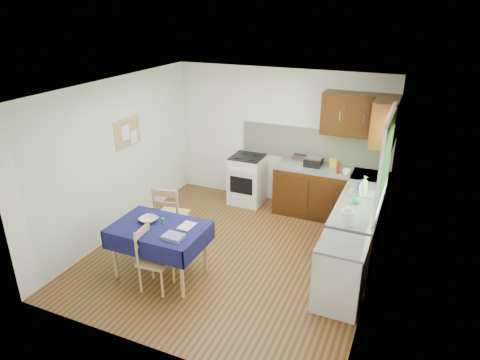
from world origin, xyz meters
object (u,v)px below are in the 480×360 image
at_px(dining_table, 159,233).
at_px(toaster, 300,160).
at_px(dish_rack, 361,192).
at_px(chair_far, 170,214).
at_px(sandwich_press, 313,161).
at_px(chair_near, 152,257).
at_px(kettle, 347,217).

relative_size(dining_table, toaster, 4.77).
distance_m(toaster, dish_rack, 1.44).
distance_m(dining_table, dish_rack, 3.00).
relative_size(chair_far, sandwich_press, 3.51).
bearing_deg(toaster, dish_rack, -23.60).
height_order(chair_near, toaster, toaster).
distance_m(chair_far, chair_near, 1.10).
height_order(toaster, dish_rack, toaster).
height_order(sandwich_press, dish_rack, dish_rack).
distance_m(chair_near, kettle, 2.56).
distance_m(sandwich_press, kettle, 2.14).
distance_m(toaster, sandwich_press, 0.23).
height_order(dining_table, chair_near, chair_near).
bearing_deg(chair_near, toaster, -25.71).
bearing_deg(sandwich_press, chair_near, -124.22).
bearing_deg(dining_table, dish_rack, 37.19).
relative_size(toaster, sandwich_press, 0.90).
bearing_deg(chair_far, kettle, 171.34).
height_order(chair_far, dish_rack, dish_rack).
xyz_separation_m(dining_table, chair_far, (-0.30, 0.74, -0.11)).
relative_size(dining_table, chair_near, 1.41).
relative_size(chair_far, kettle, 3.71).
bearing_deg(toaster, chair_far, -116.22).
bearing_deg(dining_table, toaster, 65.43).
bearing_deg(chair_far, toaster, -136.75).
distance_m(dining_table, chair_far, 0.81).
height_order(chair_near, sandwich_press, sandwich_press).
relative_size(chair_near, kettle, 3.23).
bearing_deg(dish_rack, chair_near, -135.34).
bearing_deg(chair_near, chair_far, 14.62).
bearing_deg(kettle, dish_rack, 88.77).
height_order(chair_far, chair_near, chair_far).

